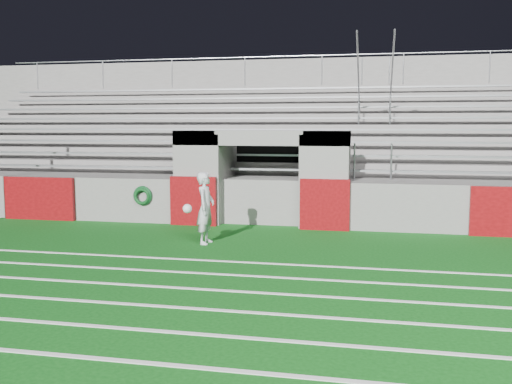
# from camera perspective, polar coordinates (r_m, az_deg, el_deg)

# --- Properties ---
(ground) EXTENTS (90.00, 90.00, 0.00)m
(ground) POSITION_cam_1_polar(r_m,az_deg,el_deg) (12.58, -2.59, -5.88)
(ground) COLOR #0C4D12
(ground) RESTS_ON ground
(field_markings) EXTENTS (28.00, 8.09, 0.01)m
(field_markings) POSITION_cam_1_polar(r_m,az_deg,el_deg) (8.02, -11.80, -13.29)
(field_markings) COLOR white
(field_markings) RESTS_ON ground
(stadium_structure) EXTENTS (26.00, 8.48, 5.42)m
(stadium_structure) POSITION_cam_1_polar(r_m,az_deg,el_deg) (20.14, 3.06, 3.09)
(stadium_structure) COLOR slate
(stadium_structure) RESTS_ON ground
(goalkeeper_with_ball) EXTENTS (0.65, 0.73, 1.67)m
(goalkeeper_with_ball) POSITION_cam_1_polar(r_m,az_deg,el_deg) (13.24, -5.10, -1.60)
(goalkeeper_with_ball) COLOR silver
(goalkeeper_with_ball) RESTS_ON ground
(hose_coil) EXTENTS (0.55, 0.15, 0.55)m
(hose_coil) POSITION_cam_1_polar(r_m,az_deg,el_deg) (16.25, -11.30, -0.39)
(hose_coil) COLOR #0C401B
(hose_coil) RESTS_ON ground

